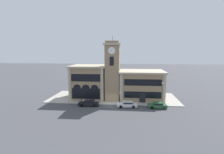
% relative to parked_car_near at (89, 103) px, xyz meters
% --- Properties ---
extents(ground_plane, '(300.00, 300.00, 0.00)m').
position_rel_parked_car_near_xyz_m(ground_plane, '(5.05, 1.36, -0.73)').
color(ground_plane, '#424247').
extents(sidewalk_kerb, '(34.75, 13.27, 0.15)m').
position_rel_parked_car_near_xyz_m(sidewalk_kerb, '(5.05, 8.00, -0.66)').
color(sidewalk_kerb, '#A39E93').
rests_on(sidewalk_kerb, ground_plane).
extents(clock_tower, '(4.33, 4.33, 16.69)m').
position_rel_parked_car_near_xyz_m(clock_tower, '(5.05, 5.58, 7.07)').
color(clock_tower, '#937A5B').
rests_on(clock_tower, ground_plane).
extents(town_hall_left_wing, '(9.87, 9.56, 9.07)m').
position_rel_parked_car_near_xyz_m(town_hall_left_wing, '(-1.65, 8.17, 3.83)').
color(town_hall_left_wing, '#937A5B').
rests_on(town_hall_left_wing, ground_plane).
extents(town_hall_right_wing, '(11.96, 9.56, 7.72)m').
position_rel_parked_car_near_xyz_m(town_hall_right_wing, '(12.80, 8.17, 3.15)').
color(town_hall_right_wing, '#937A5B').
rests_on(town_hall_right_wing, ground_plane).
extents(parked_car_near, '(4.92, 2.01, 1.39)m').
position_rel_parked_car_near_xyz_m(parked_car_near, '(0.00, 0.00, 0.00)').
color(parked_car_near, black).
rests_on(parked_car_near, ground_plane).
extents(parked_car_mid, '(4.72, 2.01, 1.36)m').
position_rel_parked_car_near_xyz_m(parked_car_mid, '(9.05, -0.00, -0.02)').
color(parked_car_mid, silver).
rests_on(parked_car_mid, ground_plane).
extents(parked_car_far, '(4.24, 2.08, 1.37)m').
position_rel_parked_car_near_xyz_m(parked_car_far, '(15.92, -0.00, -0.01)').
color(parked_car_far, '#285633').
rests_on(parked_car_far, ground_plane).
extents(street_lamp, '(0.36, 0.36, 5.55)m').
position_rel_parked_car_near_xyz_m(street_lamp, '(17.22, 1.80, 3.08)').
color(street_lamp, '#4C4C51').
rests_on(street_lamp, sidewalk_kerb).
extents(bollard, '(0.18, 0.18, 1.06)m').
position_rel_parked_car_near_xyz_m(bollard, '(-2.33, 1.87, -0.07)').
color(bollard, black).
rests_on(bollard, sidewalk_kerb).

